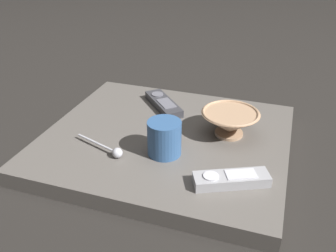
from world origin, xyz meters
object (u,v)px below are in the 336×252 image
teaspoon (113,151)px  tv_remote_far (231,179)px  coffee_mug (164,138)px  cereal_bowl (230,122)px  tv_remote_near (163,104)px

teaspoon → tv_remote_far: size_ratio=0.86×
tv_remote_far → coffee_mug: bearing=-21.1°
cereal_bowl → tv_remote_near: size_ratio=0.94×
teaspoon → tv_remote_far: same height
teaspoon → tv_remote_near: 0.29m
cereal_bowl → coffee_mug: coffee_mug is taller
coffee_mug → cereal_bowl: bearing=-133.6°
cereal_bowl → tv_remote_near: cereal_bowl is taller
teaspoon → tv_remote_far: 0.30m
tv_remote_near → tv_remote_far: same height
teaspoon → tv_remote_far: (-0.30, 0.02, -0.00)m
coffee_mug → tv_remote_far: bearing=158.9°
coffee_mug → teaspoon: size_ratio=0.60×
teaspoon → tv_remote_far: bearing=176.2°
cereal_bowl → teaspoon: size_ratio=1.05×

